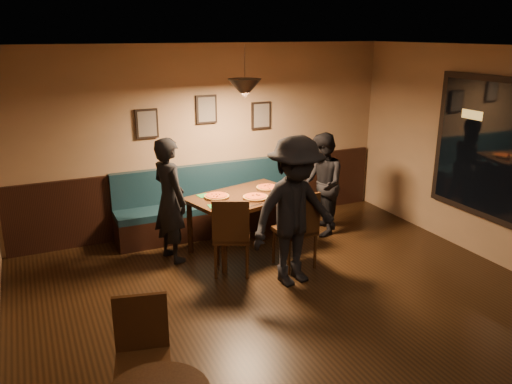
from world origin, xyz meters
The scene contains 24 objects.
floor centered at (0.00, 0.00, 0.00)m, with size 7.00×7.00×0.00m, color black.
ceiling centered at (0.00, 0.00, 2.80)m, with size 7.00×7.00×0.00m, color silver.
wall_back centered at (0.00, 3.50, 1.40)m, with size 6.00×6.00×0.00m, color #8C704F.
wainscot centered at (0.00, 3.47, 0.50)m, with size 5.88×0.06×1.00m, color black.
booth_bench centered at (0.00, 3.20, 0.50)m, with size 3.00×0.60×1.00m, color #0F232D, non-canonical shape.
picture_left centered at (-0.90, 3.47, 1.70)m, with size 0.32×0.04×0.42m, color black.
picture_center centered at (0.00, 3.47, 1.85)m, with size 0.32×0.04×0.42m, color black.
picture_right centered at (0.90, 3.47, 1.70)m, with size 0.32×0.04×0.42m, color black.
pendant_lamp centered at (0.15, 2.39, 2.25)m, with size 0.44×0.44×0.25m, color black.
dining_table centered at (0.15, 2.39, 0.40)m, with size 1.49×0.96×0.80m, color black.
chair_near_left centered at (-0.29, 1.81, 0.51)m, with size 0.45×0.45×1.03m, color #331B0E, non-canonical shape.
chair_near_right centered at (0.52, 1.64, 0.52)m, with size 0.46×0.46×1.04m, color black, non-canonical shape.
diner_left centered at (-0.87, 2.52, 0.84)m, with size 0.61×0.40×1.68m, color black.
diner_right centered at (1.43, 2.47, 0.77)m, with size 0.75×0.59×1.55m, color black.
diner_front centered at (0.30, 1.24, 0.91)m, with size 1.18×0.68×1.83m, color black.
pizza_a centered at (-0.23, 2.47, 0.82)m, with size 0.34×0.34×0.04m, color #BF6A23.
pizza_b centered at (0.23, 2.22, 0.82)m, with size 0.34×0.34×0.04m, color orange.
pizza_c centered at (0.57, 2.55, 0.82)m, with size 0.33×0.33×0.04m, color orange.
soda_glass centered at (0.79, 2.08, 0.88)m, with size 0.08×0.08×0.16m, color black.
tabasco_bottle centered at (0.71, 2.31, 0.86)m, with size 0.03×0.03×0.12m, color #A21E05.
napkin_a centered at (-0.37, 2.62, 0.80)m, with size 0.16×0.16×0.01m, color #207831.
napkin_b centered at (-0.39, 2.14, 0.80)m, with size 0.15×0.15×0.01m, color #217E39.
cutlery_set centered at (0.18, 1.96, 0.80)m, with size 0.02×0.19×0.00m, color silver.
cafe_chair_far centered at (-1.89, -0.28, 0.49)m, with size 0.43×0.43×0.97m, color #321F0D, non-canonical shape.
Camera 1 is at (-2.50, -3.73, 2.96)m, focal length 35.77 mm.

